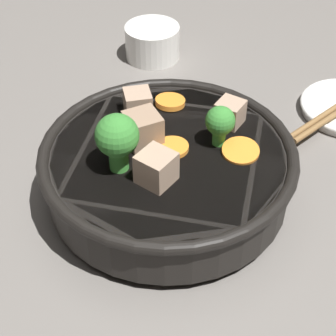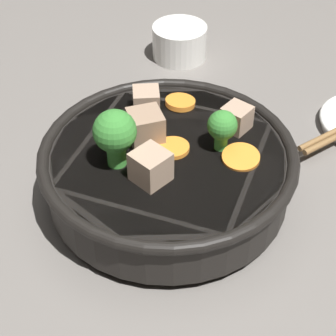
% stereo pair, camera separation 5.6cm
% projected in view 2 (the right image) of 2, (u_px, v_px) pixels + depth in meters
% --- Properties ---
extents(ground_plane, '(3.00, 3.00, 0.00)m').
position_uv_depth(ground_plane, '(168.00, 196.00, 0.59)').
color(ground_plane, slate).
extents(stirfry_bowl, '(0.25, 0.25, 0.12)m').
position_uv_depth(stirfry_bowl, '(168.00, 166.00, 0.56)').
color(stirfry_bowl, black).
rests_on(stirfry_bowl, ground_plane).
extents(tea_cup, '(0.08, 0.08, 0.05)m').
position_uv_depth(tea_cup, '(180.00, 42.00, 0.78)').
color(tea_cup, white).
rests_on(tea_cup, ground_plane).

